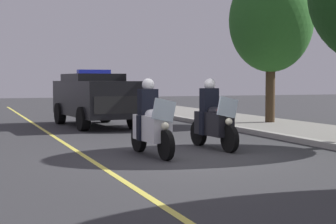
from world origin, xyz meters
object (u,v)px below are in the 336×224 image
Objects in this scene: police_suv at (95,97)px; police_motorcycle_lead_left at (151,124)px; cyclist_background at (124,97)px; police_motorcycle_lead_right at (213,120)px; tree_far_back at (271,21)px.

police_motorcycle_lead_left is at bearing -3.92° from police_suv.
cyclist_background is at bearing 154.19° from police_suv.
tree_far_back is at bearing 137.99° from police_motorcycle_lead_right.
police_motorcycle_lead_left is 9.75m from tree_far_back.
police_suv reaches higher than police_motorcycle_lead_left.
police_suv reaches higher than cyclist_background.
police_motorcycle_lead_right is 12.81m from cyclist_background.
cyclist_background is 0.31× the size of tree_far_back.
police_suv reaches higher than police_motorcycle_lead_right.
police_motorcycle_lead_left is at bearing -13.47° from cyclist_background.
police_motorcycle_lead_right is 8.18m from tree_far_back.
tree_far_back is at bearing 27.10° from cyclist_background.
police_motorcycle_lead_right is at bearing 107.96° from police_motorcycle_lead_left.
cyclist_background is (-12.73, 1.40, 0.14)m from police_motorcycle_lead_right.
tree_far_back reaches higher than police_motorcycle_lead_right.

